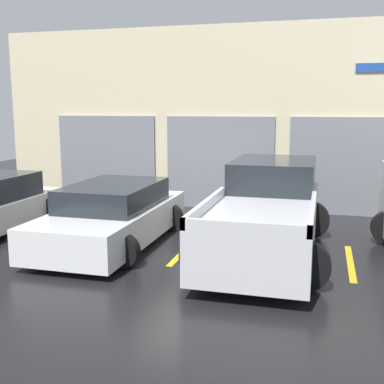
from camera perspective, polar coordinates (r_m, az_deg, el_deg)
ground_plane at (r=10.93m, az=0.97°, el=-5.07°), size 28.00×28.00×0.00m
shophouse_building at (r=13.77m, az=4.39°, el=8.46°), size 13.64×0.68×5.06m
pickup_truck at (r=9.59m, az=8.90°, el=-2.33°), size 2.44×5.19×1.73m
sedan_white at (r=10.23m, az=-9.36°, el=-2.79°), size 2.25×4.43×1.27m
parking_stripe_left at (r=11.09m, az=-16.87°, el=-5.26°), size 0.12×2.20×0.01m
parking_stripe_centre at (r=9.82m, az=-0.78°, el=-6.81°), size 0.12×2.20×0.01m
parking_stripe_right at (r=9.48m, az=18.26°, el=-7.94°), size 0.12×2.20×0.01m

